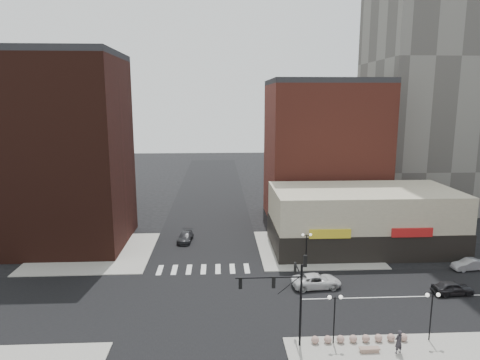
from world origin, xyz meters
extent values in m
plane|color=black|center=(0.00, 0.00, 0.00)|extent=(240.00, 240.00, 0.00)
cube|color=black|center=(0.00, 0.00, 0.01)|extent=(200.00, 14.00, 0.02)
cube|color=black|center=(0.00, 0.00, 0.01)|extent=(14.00, 200.00, 0.02)
cube|color=gray|center=(-14.50, 14.50, 0.06)|extent=(15.00, 15.00, 0.12)
cube|color=gray|center=(14.50, 14.50, 0.06)|extent=(15.00, 15.00, 0.12)
cube|color=#321610|center=(-19.00, 18.50, 12.50)|extent=(16.00, 15.00, 25.00)
cube|color=#321610|center=(-32.00, 34.00, 6.00)|extent=(20.00, 18.00, 12.00)
cube|color=maroon|center=(19.00, 29.50, 11.00)|extent=(18.00, 15.00, 22.00)
cube|color=#BBB295|center=(21.00, 15.00, 4.00)|extent=(24.00, 12.00, 8.00)
cube|color=black|center=(21.00, 15.00, 1.70)|extent=(24.20, 12.20, 3.40)
cylinder|color=black|center=(8.20, -8.20, 3.50)|extent=(0.18, 0.18, 7.00)
cylinder|color=black|center=(5.60, -8.20, 6.00)|extent=(5.20, 0.11, 0.11)
cylinder|color=black|center=(7.20, -8.20, 5.30)|extent=(1.72, 0.06, 1.46)
cylinder|color=black|center=(8.20, -6.70, 6.00)|extent=(0.11, 3.00, 0.11)
cube|color=black|center=(3.40, -8.20, 5.60)|extent=(0.28, 0.18, 0.95)
sphere|color=red|center=(3.40, -8.20, 5.90)|extent=(0.16, 0.16, 0.16)
cube|color=black|center=(6.00, -8.20, 5.60)|extent=(0.28, 0.18, 0.95)
sphere|color=red|center=(6.00, -8.20, 5.90)|extent=(0.16, 0.16, 0.16)
cube|color=black|center=(8.20, -5.40, 5.60)|extent=(0.18, 0.28, 0.95)
sphere|color=red|center=(8.20, -5.40, 5.90)|extent=(0.16, 0.16, 0.16)
cube|color=black|center=(8.45, -8.20, 7.30)|extent=(0.28, 0.18, 0.95)
sphere|color=red|center=(8.45, -8.20, 7.60)|extent=(0.16, 0.16, 0.16)
cylinder|color=black|center=(11.00, -8.00, 2.12)|extent=(0.11, 0.11, 4.00)
cylinder|color=black|center=(11.00, -8.00, 4.02)|extent=(0.90, 0.06, 0.06)
sphere|color=white|center=(10.55, -8.00, 4.12)|extent=(0.32, 0.32, 0.32)
sphere|color=white|center=(11.45, -8.00, 4.12)|extent=(0.32, 0.32, 0.32)
cylinder|color=black|center=(19.00, -8.00, 2.12)|extent=(0.11, 0.11, 4.00)
cylinder|color=black|center=(19.00, -8.00, 4.02)|extent=(0.90, 0.06, 0.06)
sphere|color=white|center=(18.55, -8.00, 4.12)|extent=(0.32, 0.32, 0.32)
sphere|color=white|center=(19.45, -8.00, 4.12)|extent=(0.32, 0.32, 0.32)
cylinder|color=black|center=(12.00, 8.00, 2.12)|extent=(0.11, 0.11, 4.00)
cylinder|color=black|center=(12.00, 8.00, 4.02)|extent=(0.90, 0.06, 0.06)
sphere|color=white|center=(11.55, 8.00, 4.12)|extent=(0.32, 0.32, 0.32)
sphere|color=white|center=(12.45, 8.00, 4.12)|extent=(0.32, 0.32, 0.32)
sphere|color=#A17A6F|center=(9.50, -8.00, 0.43)|extent=(0.63, 0.63, 0.63)
sphere|color=#A17A6F|center=(10.55, -8.00, 0.43)|extent=(0.63, 0.63, 0.63)
sphere|color=#A17A6F|center=(11.60, -8.00, 0.43)|extent=(0.63, 0.63, 0.63)
sphere|color=#A17A6F|center=(12.65, -8.00, 0.43)|extent=(0.63, 0.63, 0.63)
sphere|color=#A17A6F|center=(13.70, -8.00, 0.43)|extent=(0.63, 0.63, 0.63)
sphere|color=#A17A6F|center=(14.75, -8.00, 0.43)|extent=(0.63, 0.63, 0.63)
sphere|color=#A17A6F|center=(15.80, -8.00, 0.43)|extent=(0.63, 0.63, 0.63)
sphere|color=#A17A6F|center=(16.85, -8.00, 0.43)|extent=(0.63, 0.63, 0.63)
imported|color=silver|center=(12.05, 2.71, 0.73)|extent=(5.42, 2.88, 1.45)
imported|color=black|center=(25.60, 0.36, 0.71)|extent=(4.23, 1.89, 1.41)
imported|color=gray|center=(30.97, 6.50, 0.66)|extent=(4.13, 1.89, 1.31)
imported|color=black|center=(-2.97, 18.39, 0.66)|extent=(2.30, 4.72, 1.32)
imported|color=#28252B|center=(15.68, -9.68, 1.09)|extent=(0.82, 0.68, 1.94)
cube|color=gray|center=(13.50, -9.42, 0.25)|extent=(1.42, 0.42, 0.27)
cube|color=gray|center=(13.50, -9.42, 0.44)|extent=(1.60, 0.51, 0.11)
camera|label=1|loc=(1.79, -39.36, 19.66)|focal=32.00mm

